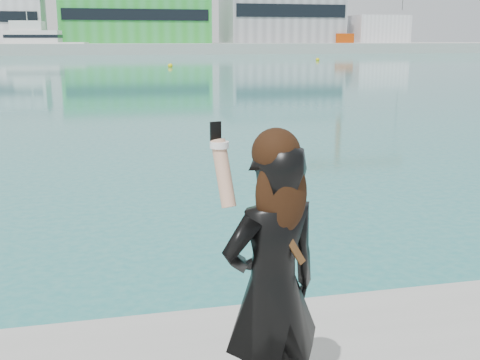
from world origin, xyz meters
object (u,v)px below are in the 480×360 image
Objects in this scene: motor_yacht at (37,42)px; woman at (272,282)px; buoy_extra at (318,61)px; buoy_near at (170,67)px.

woman is at bearing -74.60° from motor_yacht.
buoy_extra is at bearing -36.90° from motor_yacht.
buoy_near is at bearing -62.50° from motor_yacht.
buoy_near and buoy_extra have the same top height.
woman is (-28.01, -73.96, 1.62)m from buoy_extra.
motor_yacht is 116.12m from woman.
woman is at bearing -110.75° from buoy_extra.
buoy_near is at bearing -146.15° from buoy_extra.
motor_yacht is at bearing 133.12° from buoy_extra.
motor_yacht is 35.25× the size of buoy_near.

